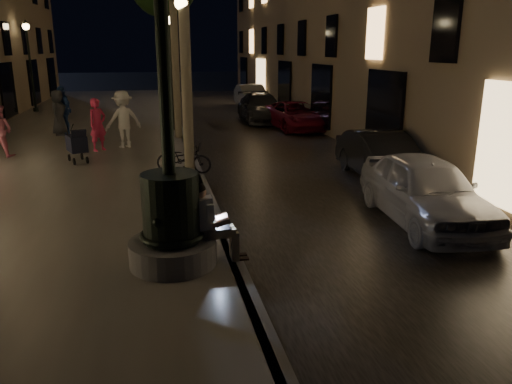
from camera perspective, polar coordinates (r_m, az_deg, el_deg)
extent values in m
plane|color=black|center=(20.89, -8.41, 6.16)|extent=(120.00, 120.00, 0.00)
cube|color=black|center=(21.28, -0.28, 6.54)|extent=(6.00, 45.00, 0.02)
cube|color=#666159|center=(21.02, -19.42, 5.75)|extent=(8.00, 45.00, 0.20)
cube|color=#59595B|center=(20.87, -8.42, 6.43)|extent=(0.25, 45.00, 0.20)
cylinder|color=#59595B|center=(8.18, -9.45, -6.77)|extent=(1.40, 1.40, 0.40)
cylinder|color=black|center=(7.92, -9.70, -1.76)|extent=(0.90, 0.90, 1.10)
torus|color=black|center=(8.07, -9.55, -4.80)|extent=(1.04, 1.04, 0.10)
torus|color=black|center=(7.81, -9.83, 1.03)|extent=(0.89, 0.89, 0.09)
cylinder|color=black|center=(7.56, -10.48, 13.95)|extent=(0.20, 0.20, 3.20)
cube|color=tan|center=(8.11, -5.65, -4.64)|extent=(0.35, 0.23, 0.17)
cube|color=silver|center=(7.99, -6.13, -2.46)|extent=(0.44, 0.25, 0.55)
sphere|color=tan|center=(7.88, -6.42, 0.01)|extent=(0.20, 0.20, 0.20)
sphere|color=black|center=(7.87, -6.50, 0.28)|extent=(0.20, 0.20, 0.20)
cube|color=tan|center=(8.05, -3.93, -4.75)|extent=(0.45, 0.13, 0.14)
cube|color=tan|center=(8.22, -4.10, -4.32)|extent=(0.45, 0.13, 0.14)
cube|color=tan|center=(8.17, -2.40, -6.24)|extent=(0.13, 0.12, 0.49)
cube|color=tan|center=(8.33, -2.60, -5.79)|extent=(0.13, 0.12, 0.49)
cube|color=black|center=(8.28, -1.71, -7.66)|extent=(0.25, 0.10, 0.03)
cube|color=black|center=(8.44, -1.93, -7.19)|extent=(0.25, 0.10, 0.03)
cube|color=black|center=(8.11, -3.89, -4.01)|extent=(0.23, 0.32, 0.02)
cube|color=black|center=(8.06, -5.00, -3.37)|extent=(0.08, 0.32, 0.21)
cube|color=#AECFF9|center=(8.06, -4.90, -3.36)|extent=(0.06, 0.29, 0.18)
cylinder|color=#6B604C|center=(13.61, -7.95, 12.38)|extent=(0.28, 0.28, 5.00)
cylinder|color=#6B604C|center=(19.59, -9.15, 13.58)|extent=(0.28, 0.28, 5.10)
cylinder|color=#6B604C|center=(25.58, -10.12, 13.86)|extent=(0.28, 0.28, 4.90)
cylinder|color=#6B604C|center=(31.57, -10.41, 14.50)|extent=(0.28, 0.28, 5.20)
cylinder|color=black|center=(13.96, -7.78, 2.50)|extent=(0.28, 0.28, 0.20)
cylinder|color=black|center=(13.63, -8.11, 11.11)|extent=(0.12, 0.12, 4.40)
sphere|color=#FFD88C|center=(13.62, -8.51, 20.58)|extent=(0.36, 0.36, 0.36)
cylinder|color=black|center=(21.81, -9.41, 7.33)|extent=(0.28, 0.28, 0.20)
cylinder|color=black|center=(21.60, -9.67, 12.84)|extent=(0.12, 0.12, 4.40)
sphere|color=#FFD88C|center=(21.60, -9.97, 18.81)|extent=(0.36, 0.36, 0.36)
cone|color=black|center=(21.61, -10.00, 19.47)|extent=(0.30, 0.30, 0.22)
cylinder|color=black|center=(29.74, -10.19, 9.59)|extent=(0.28, 0.28, 0.20)
cylinder|color=black|center=(29.58, -10.40, 13.63)|extent=(0.12, 0.12, 4.40)
sphere|color=#FFD88C|center=(29.58, -10.63, 17.99)|extent=(0.36, 0.36, 0.36)
cone|color=black|center=(29.59, -10.66, 18.47)|extent=(0.30, 0.30, 0.22)
cylinder|color=black|center=(37.70, -10.65, 10.90)|extent=(0.28, 0.28, 0.20)
cylinder|color=black|center=(37.58, -10.82, 14.09)|extent=(0.12, 0.12, 4.40)
sphere|color=#FFD88C|center=(37.58, -11.01, 17.52)|extent=(0.36, 0.36, 0.36)
cone|color=black|center=(37.58, -11.03, 17.90)|extent=(0.30, 0.30, 0.22)
cylinder|color=black|center=(30.36, -23.85, 8.62)|extent=(0.28, 0.28, 0.20)
cylinder|color=black|center=(30.21, -24.31, 12.56)|extent=(0.12, 0.12, 4.40)
sphere|color=#FFD88C|center=(30.21, -24.82, 16.80)|extent=(0.36, 0.36, 0.36)
cone|color=black|center=(30.22, -24.88, 17.27)|extent=(0.30, 0.30, 0.22)
cube|color=black|center=(16.07, -19.82, 5.25)|extent=(0.73, 0.92, 0.48)
cube|color=black|center=(15.66, -19.62, 6.20)|extent=(0.46, 0.32, 0.31)
cylinder|color=black|center=(15.81, -20.06, 3.29)|extent=(0.11, 0.21, 0.21)
cylinder|color=black|center=(15.89, -18.72, 3.48)|extent=(0.11, 0.21, 0.21)
cylinder|color=black|center=(16.42, -20.56, 3.69)|extent=(0.11, 0.21, 0.21)
cylinder|color=black|center=(16.50, -19.27, 3.87)|extent=(0.11, 0.21, 0.21)
cylinder|color=black|center=(16.41, -20.30, 6.93)|extent=(0.20, 0.46, 0.29)
imported|color=#B5B6BD|center=(10.96, 18.77, 0.24)|extent=(2.03, 4.31, 1.43)
imported|color=black|center=(14.36, 14.24, 4.00)|extent=(1.52, 4.04, 1.32)
imported|color=maroon|center=(22.90, 4.55, 8.71)|extent=(2.46, 4.62, 1.23)
imported|color=#2C2D31|center=(25.31, 0.59, 9.60)|extent=(2.00, 4.73, 1.36)
imported|color=#ABAAA5|center=(31.48, -0.55, 10.91)|extent=(1.54, 4.24, 1.39)
imported|color=#D12951|center=(17.69, -17.64, 7.35)|extent=(0.76, 0.74, 1.76)
imported|color=pink|center=(17.88, -27.23, 6.24)|extent=(0.98, 0.88, 1.66)
imported|color=white|center=(18.04, -14.94, 8.03)|extent=(1.45, 1.15, 1.96)
imported|color=#274990|center=(21.78, -21.19, 8.74)|extent=(1.05, 1.18, 1.91)
imported|color=#383A3E|center=(21.53, -21.64, 8.43)|extent=(0.75, 0.97, 1.77)
imported|color=black|center=(13.99, -8.27, 3.81)|extent=(1.65, 1.06, 0.82)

